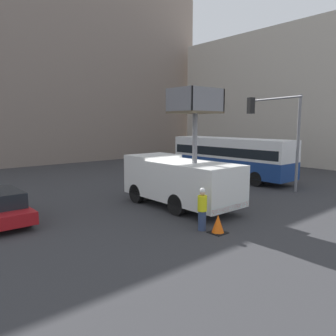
{
  "coord_description": "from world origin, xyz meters",
  "views": [
    {
      "loc": [
        -11.07,
        -12.29,
        4.31
      ],
      "look_at": [
        0.11,
        0.79,
        1.93
      ],
      "focal_mm": 35.0,
      "sensor_mm": 36.0,
      "label": 1
    }
  ],
  "objects_px": {
    "traffic_light_pole": "(282,126)",
    "road_worker_directing": "(224,185)",
    "city_bus": "(231,155)",
    "road_worker_near_truck": "(202,209)",
    "traffic_cone_near_truck": "(218,224)",
    "utility_truck": "(180,178)"
  },
  "relations": [
    {
      "from": "traffic_light_pole",
      "to": "road_worker_directing",
      "type": "distance_m",
      "value": 5.2
    },
    {
      "from": "city_bus",
      "to": "road_worker_near_truck",
      "type": "xyz_separation_m",
      "value": [
        -10.66,
        -7.15,
        -0.98
      ]
    },
    {
      "from": "road_worker_near_truck",
      "to": "traffic_cone_near_truck",
      "type": "bearing_deg",
      "value": -79.51
    },
    {
      "from": "traffic_light_pole",
      "to": "road_worker_directing",
      "type": "height_order",
      "value": "traffic_light_pole"
    },
    {
      "from": "city_bus",
      "to": "traffic_cone_near_truck",
      "type": "relative_size",
      "value": 13.76
    },
    {
      "from": "utility_truck",
      "to": "traffic_light_pole",
      "type": "relative_size",
      "value": 1.08
    },
    {
      "from": "road_worker_near_truck",
      "to": "city_bus",
      "type": "bearing_deg",
      "value": 24.81
    },
    {
      "from": "city_bus",
      "to": "traffic_cone_near_truck",
      "type": "bearing_deg",
      "value": 139.53
    },
    {
      "from": "utility_truck",
      "to": "traffic_cone_near_truck",
      "type": "bearing_deg",
      "value": -112.07
    },
    {
      "from": "utility_truck",
      "to": "traffic_light_pole",
      "type": "height_order",
      "value": "traffic_light_pole"
    },
    {
      "from": "road_worker_near_truck",
      "to": "traffic_cone_near_truck",
      "type": "height_order",
      "value": "road_worker_near_truck"
    },
    {
      "from": "traffic_light_pole",
      "to": "road_worker_near_truck",
      "type": "height_order",
      "value": "traffic_light_pole"
    },
    {
      "from": "city_bus",
      "to": "traffic_light_pole",
      "type": "xyz_separation_m",
      "value": [
        -2.01,
        -5.42,
        2.27
      ]
    },
    {
      "from": "city_bus",
      "to": "road_worker_directing",
      "type": "height_order",
      "value": "city_bus"
    },
    {
      "from": "utility_truck",
      "to": "road_worker_near_truck",
      "type": "height_order",
      "value": "utility_truck"
    },
    {
      "from": "city_bus",
      "to": "road_worker_near_truck",
      "type": "bearing_deg",
      "value": 136.62
    },
    {
      "from": "traffic_light_pole",
      "to": "traffic_cone_near_truck",
      "type": "distance_m",
      "value": 9.53
    },
    {
      "from": "traffic_light_pole",
      "to": "road_worker_directing",
      "type": "relative_size",
      "value": 3.37
    },
    {
      "from": "utility_truck",
      "to": "city_bus",
      "type": "relative_size",
      "value": 0.65
    },
    {
      "from": "road_worker_near_truck",
      "to": "traffic_cone_near_truck",
      "type": "relative_size",
      "value": 2.39
    },
    {
      "from": "city_bus",
      "to": "traffic_cone_near_truck",
      "type": "distance_m",
      "value": 13.11
    },
    {
      "from": "road_worker_near_truck",
      "to": "traffic_cone_near_truck",
      "type": "xyz_separation_m",
      "value": [
        0.23,
        -0.64,
        -0.52
      ]
    }
  ]
}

